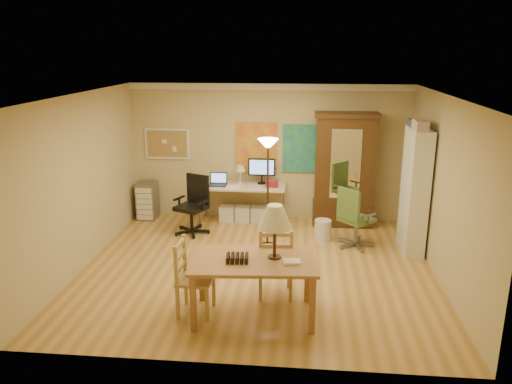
# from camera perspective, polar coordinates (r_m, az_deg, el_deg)

# --- Properties ---
(floor) EXTENTS (5.50, 5.50, 0.00)m
(floor) POSITION_cam_1_polar(r_m,az_deg,el_deg) (7.98, 0.14, -8.72)
(floor) COLOR #A97D3C
(floor) RESTS_ON ground
(crown_molding) EXTENTS (5.50, 0.08, 0.12)m
(crown_molding) POSITION_cam_1_polar(r_m,az_deg,el_deg) (9.72, 1.53, 11.93)
(crown_molding) COLOR white
(crown_molding) RESTS_ON floor
(corkboard) EXTENTS (0.90, 0.04, 0.62)m
(corkboard) POSITION_cam_1_polar(r_m,az_deg,el_deg) (10.22, -10.11, 5.45)
(corkboard) COLOR #997548
(corkboard) RESTS_ON floor
(art_panel_left) EXTENTS (0.80, 0.04, 1.00)m
(art_panel_left) POSITION_cam_1_polar(r_m,az_deg,el_deg) (9.91, 0.03, 5.07)
(art_panel_left) COLOR yellow
(art_panel_left) RESTS_ON floor
(art_panel_right) EXTENTS (0.75, 0.04, 0.95)m
(art_panel_right) POSITION_cam_1_polar(r_m,az_deg,el_deg) (9.86, 5.26, 4.95)
(art_panel_right) COLOR teal
(art_panel_right) RESTS_ON floor
(dining_table) EXTENTS (1.65, 1.06, 1.49)m
(dining_table) POSITION_cam_1_polar(r_m,az_deg,el_deg) (6.30, 0.60, -6.36)
(dining_table) COLOR olive
(dining_table) RESTS_ON floor
(ladder_chair_back) EXTENTS (0.52, 0.50, 1.03)m
(ladder_chair_back) POSITION_cam_1_polar(r_m,az_deg,el_deg) (6.97, 2.21, -8.22)
(ladder_chair_back) COLOR tan
(ladder_chair_back) RESTS_ON floor
(ladder_chair_left) EXTENTS (0.46, 0.48, 1.01)m
(ladder_chair_left) POSITION_cam_1_polar(r_m,az_deg,el_deg) (6.60, -7.21, -9.89)
(ladder_chair_left) COLOR tan
(ladder_chair_left) RESTS_ON floor
(torchiere_lamp) EXTENTS (0.35, 0.35, 1.91)m
(torchiere_lamp) POSITION_cam_1_polar(r_m,az_deg,el_deg) (8.36, 1.37, 3.55)
(torchiere_lamp) COLOR #3C2B18
(torchiere_lamp) RESTS_ON floor
(computer_desk) EXTENTS (1.69, 0.74, 1.28)m
(computer_desk) POSITION_cam_1_polar(r_m,az_deg,el_deg) (9.87, -1.37, -0.86)
(computer_desk) COLOR #C1A78D
(computer_desk) RESTS_ON floor
(office_chair_black) EXTENTS (0.67, 0.67, 1.09)m
(office_chair_black) POSITION_cam_1_polar(r_m,az_deg,el_deg) (9.42, -7.23, -2.96)
(office_chair_black) COLOR black
(office_chair_black) RESTS_ON floor
(office_chair_green) EXTENTS (0.69, 0.69, 1.08)m
(office_chair_green) POSITION_cam_1_polar(r_m,az_deg,el_deg) (8.87, 11.17, -4.40)
(office_chair_green) COLOR slate
(office_chair_green) RESTS_ON floor
(drawer_cart) EXTENTS (0.37, 0.45, 0.74)m
(drawer_cart) POSITION_cam_1_polar(r_m,az_deg,el_deg) (10.35, -12.30, -0.96)
(drawer_cart) COLOR slate
(drawer_cart) RESTS_ON floor
(armoire) EXTENTS (1.19, 0.57, 2.20)m
(armoire) POSITION_cam_1_polar(r_m,az_deg,el_deg) (9.78, 10.01, 1.70)
(armoire) COLOR #39230F
(armoire) RESTS_ON floor
(bookshelf) EXTENTS (0.32, 0.84, 2.10)m
(bookshelf) POSITION_cam_1_polar(r_m,az_deg,el_deg) (8.74, 17.67, 0.06)
(bookshelf) COLOR white
(bookshelf) RESTS_ON floor
(wastebin) EXTENTS (0.30, 0.30, 0.38)m
(wastebin) POSITION_cam_1_polar(r_m,az_deg,el_deg) (9.11, 7.64, -4.33)
(wastebin) COLOR silver
(wastebin) RESTS_ON floor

